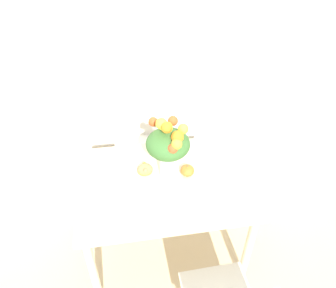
{
  "coord_description": "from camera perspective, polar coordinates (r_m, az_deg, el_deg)",
  "views": [
    {
      "loc": [
        -0.23,
        -1.62,
        2.46
      ],
      "look_at": [
        0.04,
        0.07,
        1.05
      ],
      "focal_mm": 35.0,
      "sensor_mm": 36.0,
      "label": 1
    }
  ],
  "objects": [
    {
      "name": "flower_vase",
      "position": [
        2.23,
        0.05,
        -0.33
      ],
      "size": [
        0.3,
        0.34,
        0.49
      ],
      "color": "silver",
      "rests_on": "dining_table"
    },
    {
      "name": "dining_table",
      "position": [
        2.44,
        -0.65,
        -8.25
      ],
      "size": [
        1.23,
        0.89,
        0.76
      ],
      "color": "beige",
      "rests_on": "ground_plane"
    },
    {
      "name": "ground_plane",
      "position": [
        2.95,
        -0.56,
        -16.82
      ],
      "size": [
        12.0,
        12.0,
        0.0
      ],
      "primitive_type": "plane",
      "color": "tan"
    },
    {
      "name": "pumpkin",
      "position": [
        2.38,
        3.39,
        -4.61
      ],
      "size": [
        0.1,
        0.1,
        0.09
      ],
      "color": "orange",
      "rests_on": "dining_table"
    },
    {
      "name": "dining_chair_near_window",
      "position": [
        3.15,
        -5.47,
        0.35
      ],
      "size": [
        0.45,
        0.45,
        0.91
      ],
      "rotation": [
        0.0,
        0.0,
        -0.08
      ],
      "color": "silver",
      "rests_on": "ground_plane"
    },
    {
      "name": "wall_back",
      "position": [
        3.25,
        -4.75,
        19.46
      ],
      "size": [
        8.0,
        0.06,
        2.7
      ],
      "color": "white",
      "rests_on": "ground_plane"
    },
    {
      "name": "turkey_figurine",
      "position": [
        2.4,
        -4.07,
        -4.09
      ],
      "size": [
        0.11,
        0.15,
        0.09
      ],
      "color": "#A87A4C",
      "rests_on": "dining_table"
    }
  ]
}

